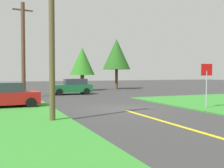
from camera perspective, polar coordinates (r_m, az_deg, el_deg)
ground_plane at (r=17.16m, az=1.56°, el=-5.14°), size 120.00×120.00×0.00m
lane_stripe_center at (r=10.50m, az=20.05°, el=-10.02°), size 0.20×14.00×0.01m
stop_sign at (r=17.80m, az=19.03°, el=1.29°), size 0.71×0.19×2.78m
parked_car_near_building at (r=18.65m, az=-20.91°, el=-2.22°), size 3.86×2.08×1.62m
car_approaching_junction at (r=28.86m, az=-8.22°, el=-0.54°), size 4.20×2.36×1.62m
utility_pole_near at (r=12.81m, az=-12.39°, el=10.00°), size 1.79×0.45×7.59m
utility_pole_mid at (r=26.33m, az=-17.94°, el=6.88°), size 1.80×0.37×8.58m
pine_tree_center at (r=38.10m, az=0.94°, el=6.19°), size 3.82×3.82×6.94m
oak_tree_right at (r=34.98m, az=-6.19°, el=4.67°), size 3.15×3.15×5.45m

